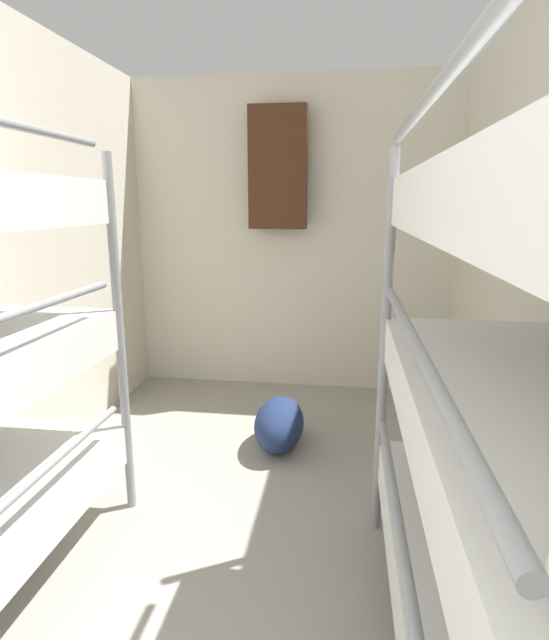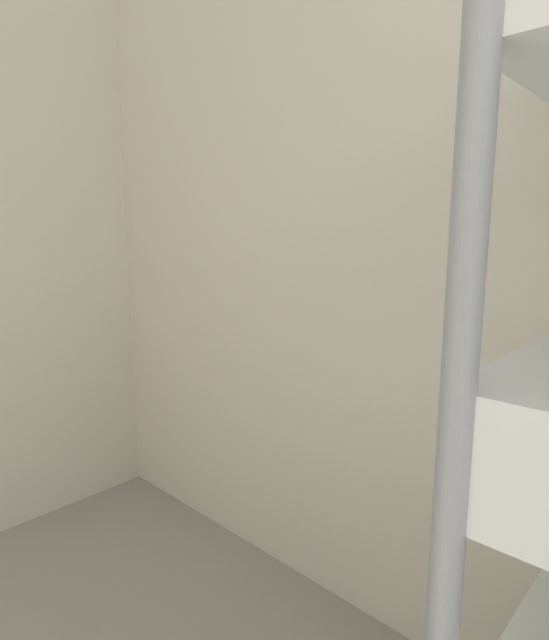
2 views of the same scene
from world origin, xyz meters
The scene contains 0 objects.
Camera 2 is at (0.03, 2.18, 1.22)m, focal length 28.00 mm.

